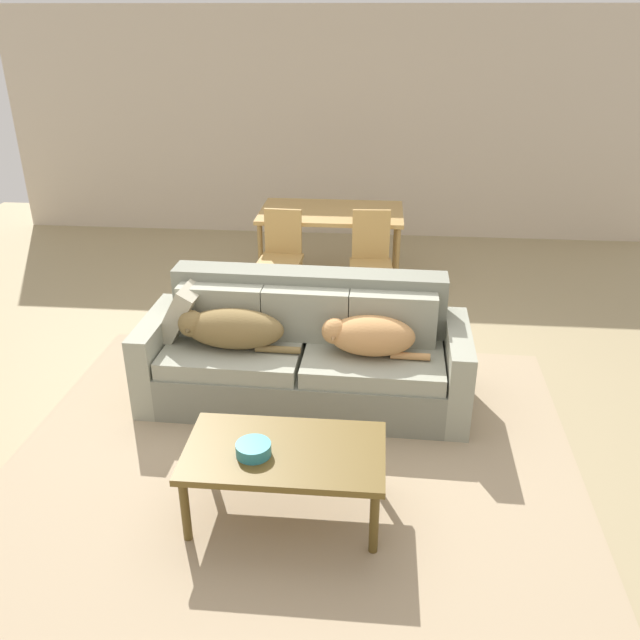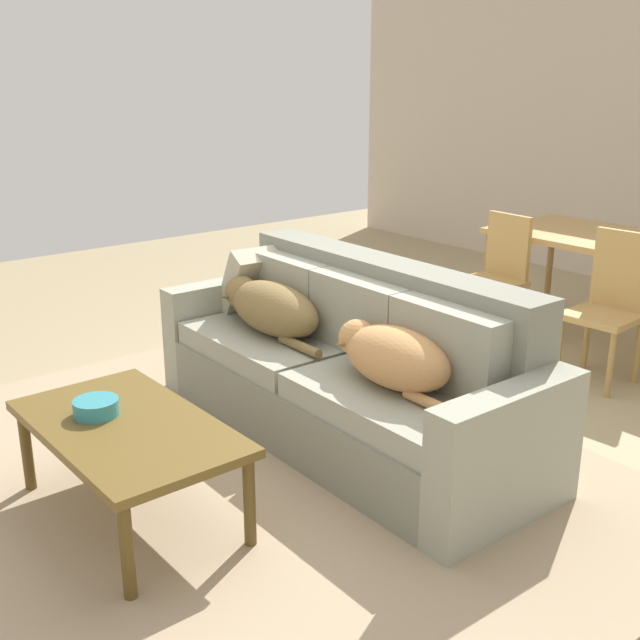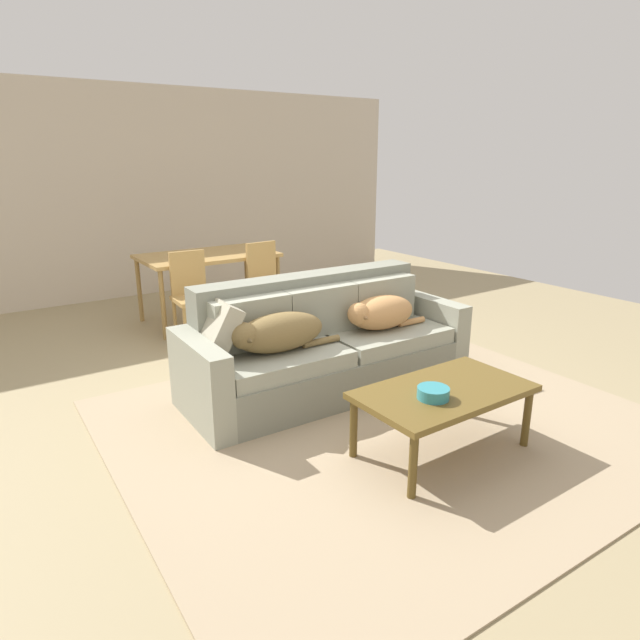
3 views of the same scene
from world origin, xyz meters
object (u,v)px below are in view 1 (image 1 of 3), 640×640
(bowl_on_coffee_table, at_px, (253,449))
(dog_on_right_cushion, at_px, (368,335))
(couch, at_px, (305,354))
(coffee_table, at_px, (285,456))
(dining_table, at_px, (331,217))
(throw_pillow_by_left_arm, at_px, (183,309))
(dining_chair_near_right, at_px, (371,256))
(dining_chair_near_left, at_px, (281,253))
(dog_on_left_cushion, at_px, (230,328))

(bowl_on_coffee_table, bearing_deg, dog_on_right_cushion, 63.59)
(couch, distance_m, coffee_table, 1.27)
(dog_on_right_cushion, xyz_separation_m, dining_table, (-0.44, 2.47, 0.10))
(couch, distance_m, dining_table, 2.35)
(coffee_table, height_order, dining_table, dining_table)
(throw_pillow_by_left_arm, bearing_deg, dining_chair_near_right, 51.08)
(dining_table, height_order, dining_chair_near_left, dining_chair_near_left)
(coffee_table, height_order, dining_chair_near_right, dining_chair_near_right)
(couch, relative_size, dining_chair_near_left, 2.57)
(dog_on_left_cushion, relative_size, dining_chair_near_left, 0.95)
(couch, xyz_separation_m, throw_pillow_by_left_arm, (-0.90, 0.07, 0.29))
(dining_table, xyz_separation_m, dining_chair_near_left, (-0.44, -0.60, -0.19))
(couch, xyz_separation_m, bowl_on_coffee_table, (-0.13, -1.33, 0.12))
(couch, distance_m, dog_on_left_cushion, 0.59)
(throw_pillow_by_left_arm, height_order, dining_table, throw_pillow_by_left_arm)
(dining_chair_near_right, bearing_deg, throw_pillow_by_left_arm, -132.28)
(dog_on_left_cushion, relative_size, bowl_on_coffee_table, 4.51)
(dog_on_right_cushion, height_order, dining_chair_near_right, dining_chair_near_right)
(dog_on_right_cushion, height_order, dining_table, dining_table)
(dining_chair_near_left, xyz_separation_m, dining_chair_near_right, (0.86, 0.01, -0.01))
(couch, height_order, dog_on_right_cushion, couch)
(dog_on_right_cushion, bearing_deg, dog_on_left_cushion, -179.33)
(bowl_on_coffee_table, distance_m, dining_chair_near_right, 3.11)
(dog_on_left_cushion, bearing_deg, dining_table, 79.17)
(throw_pillow_by_left_arm, distance_m, bowl_on_coffee_table, 1.60)
(coffee_table, xyz_separation_m, dining_table, (-0.01, 3.60, 0.31))
(couch, bearing_deg, dining_chair_near_left, 105.12)
(dining_table, bearing_deg, bowl_on_coffee_table, -92.35)
(coffee_table, height_order, bowl_on_coffee_table, bowl_on_coffee_table)
(dining_chair_near_left, bearing_deg, dining_chair_near_right, 3.90)
(dog_on_right_cushion, distance_m, dining_chair_near_right, 1.88)
(coffee_table, distance_m, dining_chair_near_left, 3.03)
(coffee_table, relative_size, bowl_on_coffee_table, 5.73)
(dining_chair_near_right, bearing_deg, dog_on_left_cushion, -120.53)
(bowl_on_coffee_table, relative_size, dining_chair_near_left, 0.21)
(couch, height_order, dog_on_left_cushion, couch)
(couch, height_order, throw_pillow_by_left_arm, couch)
(dog_on_left_cushion, height_order, dining_chair_near_left, dining_chair_near_left)
(bowl_on_coffee_table, relative_size, dining_chair_near_right, 0.21)
(dining_chair_near_left, bearing_deg, bowl_on_coffee_table, -81.23)
(dog_on_left_cushion, distance_m, bowl_on_coffee_table, 1.26)
(dining_table, relative_size, dining_chair_near_right, 1.57)
(dining_chair_near_left, relative_size, dining_chair_near_right, 0.99)
(bowl_on_coffee_table, bearing_deg, dining_table, 87.65)
(bowl_on_coffee_table, bearing_deg, dog_on_left_cushion, 107.66)
(couch, xyz_separation_m, dog_on_right_cushion, (0.46, -0.14, 0.25))
(dining_chair_near_right, bearing_deg, dog_on_right_cushion, -92.89)
(dog_on_left_cushion, xyz_separation_m, throw_pillow_by_left_arm, (-0.39, 0.20, 0.04))
(throw_pillow_by_left_arm, relative_size, dining_chair_near_left, 0.46)
(couch, height_order, dining_table, couch)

